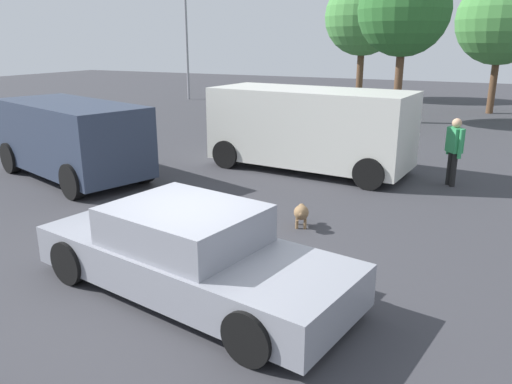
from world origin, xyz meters
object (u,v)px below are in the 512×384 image
Objects in this scene: pedestrian at (454,146)px; light_post_near at (186,9)px; sedan_foreground at (190,253)px; suv_dark at (71,137)px; dog at (301,213)px; van_white at (310,127)px.

pedestrian is 0.21× the size of light_post_near.
sedan_foreground is 0.64× the size of light_post_near.
dog is at bearing -169.98° from suv_dark.
sedan_foreground is at bearing -56.47° from light_post_near.
pedestrian is (2.19, 4.24, 0.66)m from dog.
van_white is at bearing 107.22° from sedan_foreground.
light_post_near is at bearing -41.21° from van_white.
suv_dark is 3.03× the size of pedestrian.
suv_dark is 9.30m from pedestrian.
light_post_near reaches higher than sedan_foreground.
van_white is 18.00m from light_post_near.
sedan_foreground is 8.07× the size of dog.
dog is 6.55m from suv_dark.
pedestrian is 20.63m from light_post_near.
van_white is at bearing -46.05° from light_post_near.
dog is (0.48, 2.97, -0.27)m from sedan_foreground.
pedestrian is at bearing -141.17° from suv_dark.
suv_dark is at bearing -117.53° from dog.
pedestrian is at bearing 79.46° from sedan_foreground.
sedan_foreground reaches higher than dog.
suv_dark reaches higher than pedestrian.
pedestrian is (3.60, 0.04, -0.20)m from van_white.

